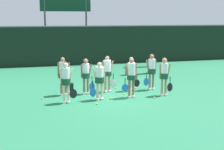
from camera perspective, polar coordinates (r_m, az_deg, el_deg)
ground_plane at (r=14.13m, az=0.16°, el=-3.72°), size 140.00×140.00×0.00m
fence_windscreen at (r=23.15m, az=-6.14°, el=5.42°), size 60.00×0.08×2.90m
scoreboard at (r=24.53m, az=-8.48°, el=12.15°), size 3.85×0.15×5.42m
bench_courtside at (r=19.40m, az=5.00°, el=1.34°), size 2.09×0.53×0.47m
player_0 at (r=12.80m, az=-8.41°, el=-0.68°), size 0.67×0.38×1.71m
player_1 at (r=13.17m, az=-2.32°, el=-0.46°), size 0.66×0.39×1.65m
player_2 at (r=13.56m, az=3.55°, el=0.14°), size 0.68×0.39×1.75m
player_3 at (r=14.08m, az=9.54°, el=0.33°), size 0.64×0.37×1.72m
player_4 at (r=14.11m, az=-8.91°, el=0.38°), size 0.69×0.40×1.73m
player_5 at (r=14.22m, az=-4.79°, el=0.32°), size 0.63×0.36×1.65m
player_6 at (r=14.54m, az=-0.85°, el=0.80°), size 0.69×0.40×1.73m
player_7 at (r=14.85m, az=3.61°, el=0.70°), size 0.64×0.35×1.61m
player_8 at (r=15.15m, az=7.24°, el=1.17°), size 0.66×0.39×1.74m
tennis_ball_0 at (r=14.28m, az=2.22°, el=-3.45°), size 0.07×0.07×0.07m
tennis_ball_1 at (r=14.63m, az=2.12°, el=-3.10°), size 0.07×0.07×0.07m
tennis_ball_2 at (r=15.45m, az=4.33°, el=-2.39°), size 0.07×0.07×0.07m
tennis_ball_3 at (r=15.45m, az=0.62°, el=-2.37°), size 0.07×0.07×0.07m
tennis_ball_4 at (r=13.47m, az=-0.28°, el=-4.27°), size 0.07×0.07×0.07m
tennis_ball_5 at (r=13.79m, az=-12.69°, el=-4.20°), size 0.07×0.07×0.07m
tennis_ball_6 at (r=16.08m, az=-0.33°, el=-1.85°), size 0.07×0.07×0.07m
tennis_ball_7 at (r=12.63m, az=-2.80°, el=-5.29°), size 0.07×0.07×0.07m
tennis_ball_8 at (r=14.39m, az=3.50°, el=-3.34°), size 0.07×0.07×0.07m
tennis_ball_9 at (r=13.70m, az=7.72°, el=-4.13°), size 0.07×0.07×0.07m
tennis_ball_10 at (r=14.23m, az=-11.39°, el=-3.69°), size 0.07×0.07×0.07m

